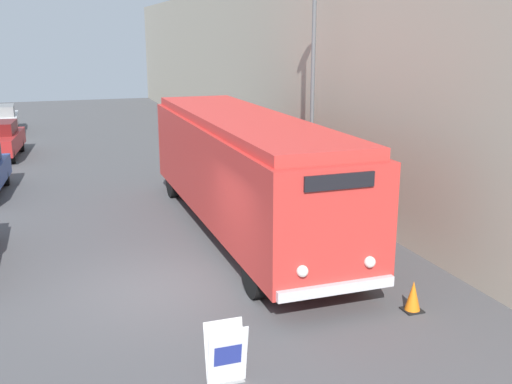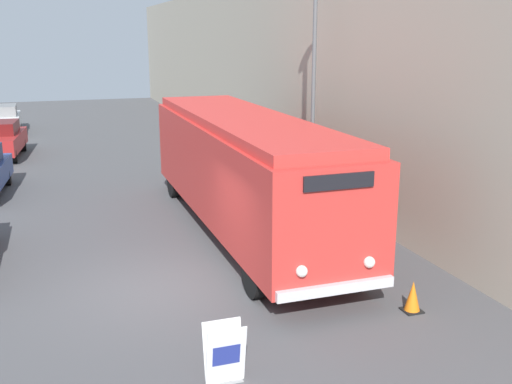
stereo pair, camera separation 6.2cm
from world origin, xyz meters
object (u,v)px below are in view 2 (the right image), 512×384
(vintage_bus, at_px, (244,166))
(parked_car_distant, at_px, (1,119))
(streetlamp, at_px, (314,66))
(traffic_cone, at_px, (413,297))
(sign_board, at_px, (225,354))

(vintage_bus, relative_size, parked_car_distant, 2.47)
(vintage_bus, height_order, streetlamp, streetlamp)
(parked_car_distant, xyz_separation_m, traffic_cone, (8.88, -26.33, -0.45))
(parked_car_distant, bearing_deg, streetlamp, -63.24)
(vintage_bus, xyz_separation_m, sign_board, (-2.53, -6.92, -1.33))
(vintage_bus, xyz_separation_m, traffic_cone, (1.57, -5.75, -1.49))
(streetlamp, distance_m, traffic_cone, 8.33)
(parked_car_distant, relative_size, traffic_cone, 7.37)
(sign_board, bearing_deg, parked_car_distant, 99.86)
(parked_car_distant, bearing_deg, traffic_cone, -72.12)
(vintage_bus, xyz_separation_m, streetlamp, (2.64, 1.47, 2.52))
(vintage_bus, distance_m, traffic_cone, 6.14)
(sign_board, distance_m, parked_car_distant, 27.92)
(vintage_bus, bearing_deg, traffic_cone, -74.75)
(streetlamp, height_order, traffic_cone, streetlamp)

